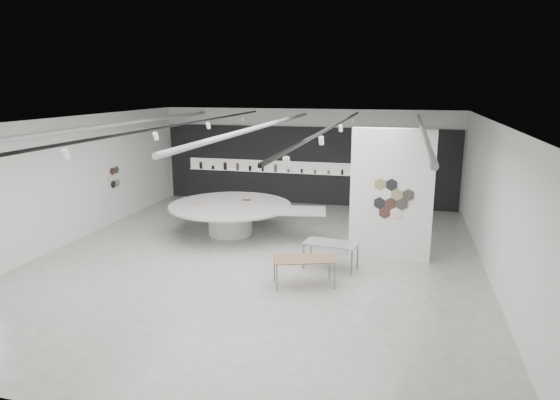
% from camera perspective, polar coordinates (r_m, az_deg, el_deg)
% --- Properties ---
extents(room, '(12.02, 14.02, 3.82)m').
position_cam_1_polar(room, '(13.40, -3.02, 1.64)').
color(room, '#B4B2AA').
rests_on(room, ground).
extents(back_wall_display, '(11.80, 0.27, 3.10)m').
position_cam_1_polar(back_wall_display, '(20.12, 2.86, 3.93)').
color(back_wall_display, black).
rests_on(back_wall_display, ground).
extents(partition_column, '(2.20, 0.38, 3.60)m').
position_cam_1_polar(partition_column, '(13.86, 12.60, 0.57)').
color(partition_column, white).
rests_on(partition_column, ground).
extents(display_island, '(5.43, 4.50, 1.00)m').
position_cam_1_polar(display_island, '(16.07, -5.41, -1.70)').
color(display_island, white).
rests_on(display_island, ground).
extents(sample_table_wood, '(1.60, 1.16, 0.68)m').
position_cam_1_polar(sample_table_wood, '(12.00, 2.77, -6.90)').
color(sample_table_wood, '#865E45').
rests_on(sample_table_wood, ground).
extents(sample_table_stone, '(1.45, 0.88, 0.70)m').
position_cam_1_polar(sample_table_stone, '(13.12, 5.84, -5.12)').
color(sample_table_stone, gray).
rests_on(sample_table_stone, ground).
extents(kitchen_counter, '(1.73, 0.81, 1.32)m').
position_cam_1_polar(kitchen_counter, '(19.52, 12.29, 0.18)').
color(kitchen_counter, white).
rests_on(kitchen_counter, ground).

